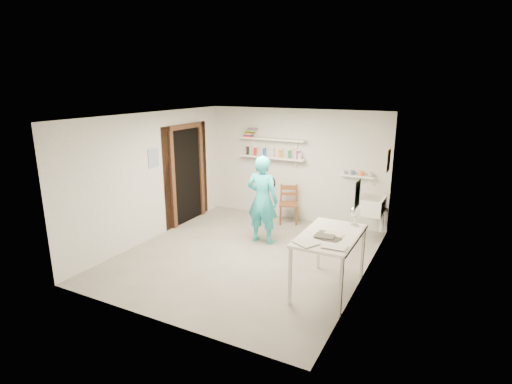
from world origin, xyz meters
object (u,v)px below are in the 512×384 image
at_px(work_table, 329,263).
at_px(desk_lamp, 355,212).
at_px(wooden_chair, 289,204).
at_px(belfast_sink, 371,205).
at_px(wall_clock, 268,183).
at_px(man, 262,200).

bearing_deg(work_table, desk_lamp, 67.58).
relative_size(wooden_chair, work_table, 0.66).
xyz_separation_m(belfast_sink, wall_clock, (-1.76, -0.78, 0.40)).
bearing_deg(wall_clock, belfast_sink, 22.53).
distance_m(man, wall_clock, 0.35).
height_order(wall_clock, wooden_chair, wall_clock).
height_order(man, wall_clock, man).
relative_size(belfast_sink, man, 0.36).
bearing_deg(wooden_chair, desk_lamp, -67.96).
xyz_separation_m(wooden_chair, work_table, (1.63, -2.41, 0.01)).
relative_size(wall_clock, work_table, 0.23).
bearing_deg(man, work_table, 142.49).
bearing_deg(belfast_sink, wall_clock, -155.99).
height_order(man, work_table, man).
height_order(belfast_sink, work_table, work_table).
height_order(man, desk_lamp, man).
distance_m(wall_clock, work_table, 2.28).
xyz_separation_m(belfast_sink, man, (-1.77, -1.00, 0.13)).
bearing_deg(work_table, belfast_sink, 87.15).
relative_size(belfast_sink, work_table, 0.47).
bearing_deg(man, belfast_sink, -151.87).
distance_m(wall_clock, wooden_chair, 1.20).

